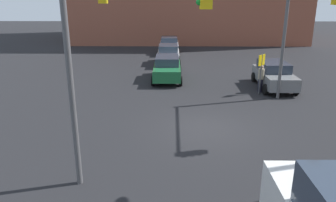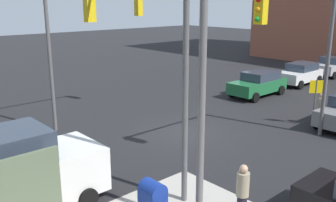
{
  "view_description": "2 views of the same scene",
  "coord_description": "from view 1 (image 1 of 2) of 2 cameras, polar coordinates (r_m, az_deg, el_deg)",
  "views": [
    {
      "loc": [
        13.56,
        -1.57,
        5.74
      ],
      "look_at": [
        -1.04,
        -1.77,
        0.94
      ],
      "focal_mm": 35.0,
      "sensor_mm": 36.0,
      "label": 1
    },
    {
      "loc": [
        12.03,
        12.09,
        6.11
      ],
      "look_at": [
        0.52,
        -0.68,
        1.53
      ],
      "focal_mm": 40.0,
      "sensor_mm": 36.0,
      "label": 2
    }
  ],
  "objects": [
    {
      "name": "sedan_white",
      "position": [
        28.04,
        0.06,
        8.13
      ],
      "size": [
        4.02,
        2.02,
        1.62
      ],
      "color": "white",
      "rests_on": "ground"
    },
    {
      "name": "pedestrian_crossing",
      "position": [
        20.68,
        15.86,
        3.84
      ],
      "size": [
        0.36,
        0.36,
        1.66
      ],
      "rotation": [
        0.0,
        0.0,
        0.92
      ],
      "color": "#9E937A",
      "rests_on": "ground"
    },
    {
      "name": "traffic_signal_ne_corner",
      "position": [
        9.95,
        24.6,
        10.19
      ],
      "size": [
        0.36,
        5.55,
        6.5
      ],
      "color": "#59595B",
      "rests_on": "ground"
    },
    {
      "name": "traffic_signal_nw_corner",
      "position": [
        17.0,
        22.33,
        13.2
      ],
      "size": [
        5.79,
        0.36,
        6.5
      ],
      "color": "#59595B",
      "rests_on": "ground"
    },
    {
      "name": "hatchback_green",
      "position": [
        22.79,
        -0.14,
        5.78
      ],
      "size": [
        4.32,
        2.02,
        1.62
      ],
      "color": "#1E6638",
      "rests_on": "ground"
    },
    {
      "name": "ground_plane",
      "position": [
        14.81,
        6.83,
        -4.76
      ],
      "size": [
        120.0,
        120.0,
        0.0
      ],
      "primitive_type": "plane",
      "color": "black"
    },
    {
      "name": "sedan_silver",
      "position": [
        33.19,
        0.22,
        9.7
      ],
      "size": [
        3.87,
        2.02,
        1.62
      ],
      "color": "#B7BABF",
      "rests_on": "ground"
    },
    {
      "name": "warning_sign_two_way",
      "position": [
        20.09,
        15.92,
        5.71
      ],
      "size": [
        0.48,
        0.48,
        2.4
      ],
      "color": "#4C4C4C",
      "rests_on": "ground"
    },
    {
      "name": "traffic_signal_se_corner",
      "position": [
        11.64,
        -14.12,
        12.23
      ],
      "size": [
        5.63,
        0.36,
        6.5
      ],
      "color": "#59595B",
      "rests_on": "ground"
    },
    {
      "name": "hatchback_gray",
      "position": [
        21.93,
        17.98,
        4.4
      ],
      "size": [
        4.44,
        2.02,
        1.62
      ],
      "color": "slate",
      "rests_on": "ground"
    }
  ]
}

